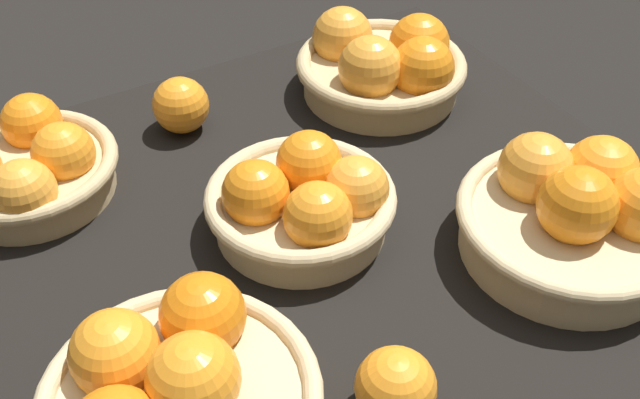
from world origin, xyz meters
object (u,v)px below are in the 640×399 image
Objects in this scene: basket_near_left at (174,397)px; loose_orange_front_gap at (396,387)px; loose_orange_side_gap at (181,105)px; basket_near_right at (576,213)px; basket_far_right at (384,65)px; basket_far_left at (27,167)px; basket_center at (304,200)px.

loose_orange_front_gap is (16.71, -7.74, -1.07)cm from basket_near_left.
basket_near_left is 3.34× the size of loose_orange_front_gap.
loose_orange_front_gap is at bearing -90.31° from loose_orange_side_gap.
basket_near_right is 1.05× the size of basket_far_right.
basket_far_right is 50.43cm from loose_orange_front_gap.
loose_orange_side_gap is (16.97, 40.49, -1.02)cm from basket_near_left.
basket_far_right reaches higher than basket_far_left.
basket_far_left is 20.09cm from loose_orange_side_gap.
basket_far_left is (-46.65, 2.62, -0.56)cm from basket_far_right.
basket_center reaches higher than loose_orange_side_gap.
basket_near_right is 1.02× the size of basket_near_left.
basket_far_left is 2.84× the size of loose_orange_side_gap.
basket_near_left is at bearing -85.59° from basket_far_left.
basket_near_right is (23.29, -16.34, 0.46)cm from basket_center.
basket_center is 24.49cm from loose_orange_front_gap.
basket_center is 1.02× the size of basket_far_left.
basket_center is 29.15cm from basket_far_right.
basket_near_left is at bearing -112.74° from loose_orange_side_gap.
basket_near_left reaches higher than basket_center.
basket_near_left is (-43.76, -34.81, 0.31)cm from basket_far_right.
basket_near_right is 44.52cm from basket_near_left.
basket_far_left reaches higher than loose_orange_side_gap.
basket_center is at bearing -41.20° from basket_far_left.
basket_far_left is (-24.11, 21.11, -0.46)cm from basket_center.
basket_far_right is at bearing -11.97° from loose_orange_side_gap.
basket_center is 32.05cm from basket_far_left.
basket_center is 2.94× the size of loose_orange_front_gap.
basket_near_left reaches higher than loose_orange_side_gap.
basket_near_left is (-21.23, -16.32, 0.41)cm from basket_center.
loose_orange_side_gap is (-26.79, 5.68, -0.71)cm from basket_far_right.
basket_far_left is at bearing -171.23° from loose_orange_side_gap.
basket_center is 0.88× the size of basket_near_left.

